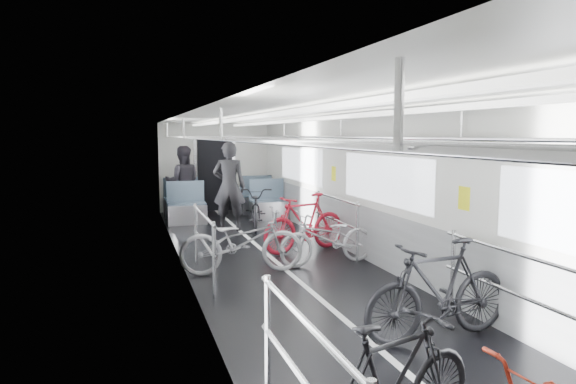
% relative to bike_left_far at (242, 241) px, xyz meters
% --- Properties ---
extents(car_shell, '(3.02, 14.01, 2.41)m').
position_rel_bike_left_far_xyz_m(car_shell, '(0.68, 1.39, 0.64)').
color(car_shell, black).
rests_on(car_shell, ground).
extents(bike_left_far, '(1.91, 0.79, 0.98)m').
position_rel_bike_left_far_xyz_m(bike_left_far, '(0.00, 0.00, 0.00)').
color(bike_left_far, '#9C9CA1').
rests_on(bike_left_far, floor).
extents(bike_right_near, '(1.77, 0.61, 1.05)m').
position_rel_bike_left_far_xyz_m(bike_right_near, '(1.37, -3.10, 0.03)').
color(bike_right_near, black).
rests_on(bike_right_near, floor).
extents(bike_right_mid, '(1.71, 0.72, 0.88)m').
position_rel_bike_left_far_xyz_m(bike_right_mid, '(1.43, 0.09, -0.05)').
color(bike_right_mid, '#B4B4BA').
rests_on(bike_right_mid, floor).
extents(bike_right_far, '(1.81, 0.97, 1.05)m').
position_rel_bike_left_far_xyz_m(bike_right_far, '(1.39, 1.08, 0.03)').
color(bike_right_far, '#B61627').
rests_on(bike_right_far, floor).
extents(bike_aisle, '(1.07, 1.95, 0.97)m').
position_rel_bike_left_far_xyz_m(bike_aisle, '(1.07, 3.40, -0.01)').
color(bike_aisle, black).
rests_on(bike_aisle, floor).
extents(person_standing, '(0.82, 0.67, 1.94)m').
position_rel_bike_left_far_xyz_m(person_standing, '(0.49, 3.50, 0.48)').
color(person_standing, black).
rests_on(person_standing, floor).
extents(person_seated, '(0.95, 0.77, 1.82)m').
position_rel_bike_left_far_xyz_m(person_seated, '(-0.30, 5.52, 0.42)').
color(person_seated, '#29262D').
rests_on(person_seated, floor).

